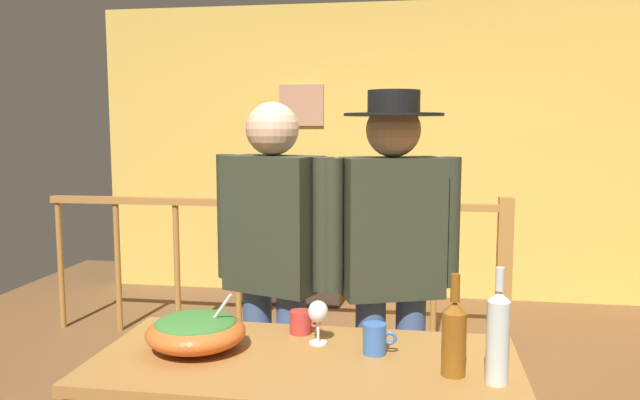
{
  "coord_description": "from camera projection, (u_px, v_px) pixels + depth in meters",
  "views": [
    {
      "loc": [
        0.14,
        -2.96,
        1.56
      ],
      "look_at": [
        -0.24,
        -0.62,
        1.28
      ],
      "focal_mm": 35.35,
      "sensor_mm": 36.0,
      "label": 1
    }
  ],
  "objects": [
    {
      "name": "tv_console",
      "position": [
        292.0,
        271.0,
        5.61
      ],
      "size": [
        0.9,
        0.4,
        0.53
      ],
      "primitive_type": "cube",
      "color": "#38281E",
      "rests_on": "ground_plane"
    },
    {
      "name": "flat_screen_tv",
      "position": [
        291.0,
        216.0,
        5.52
      ],
      "size": [
        0.52,
        0.12,
        0.4
      ],
      "color": "black",
      "rests_on": "tv_console"
    },
    {
      "name": "framed_picture",
      "position": [
        301.0,
        105.0,
        5.71
      ],
      "size": [
        0.41,
        0.03,
        0.37
      ],
      "primitive_type": "cube",
      "color": "tan"
    },
    {
      "name": "wine_bottle_clear",
      "position": [
        498.0,
        335.0,
        1.91
      ],
      "size": [
        0.07,
        0.07,
        0.36
      ],
      "color": "silver",
      "rests_on": "serving_table"
    },
    {
      "name": "salad_bowl",
      "position": [
        196.0,
        330.0,
        2.21
      ],
      "size": [
        0.35,
        0.35,
        0.21
      ],
      "color": "#DB5B23",
      "rests_on": "serving_table"
    },
    {
      "name": "mug_red",
      "position": [
        301.0,
        322.0,
        2.38
      ],
      "size": [
        0.12,
        0.08,
        0.09
      ],
      "color": "#B7332D",
      "rests_on": "serving_table"
    },
    {
      "name": "person_standing_right",
      "position": [
        392.0,
        251.0,
        2.68
      ],
      "size": [
        0.57,
        0.42,
        1.7
      ],
      "rotation": [
        0.0,
        0.0,
        3.49
      ],
      "color": "#3D5684",
      "rests_on": "ground_plane"
    },
    {
      "name": "stair_railing",
      "position": [
        334.0,
        252.0,
        4.47
      ],
      "size": [
        3.38,
        0.1,
        1.08
      ],
      "color": "#9E6B33",
      "rests_on": "ground_plane"
    },
    {
      "name": "serving_table",
      "position": [
        305.0,
        380.0,
        2.14
      ],
      "size": [
        1.43,
        0.7,
        0.78
      ],
      "color": "#9E6B33",
      "rests_on": "ground_plane"
    },
    {
      "name": "person_standing_left",
      "position": [
        273.0,
        257.0,
        2.77
      ],
      "size": [
        0.56,
        0.34,
        1.66
      ],
      "rotation": [
        0.0,
        0.0,
        2.79
      ],
      "color": "#3D5684",
      "rests_on": "ground_plane"
    },
    {
      "name": "back_wall",
      "position": [
        407.0,
        152.0,
        5.67
      ],
      "size": [
        5.67,
        0.1,
        2.64
      ],
      "primitive_type": "cube",
      "color": "gold",
      "rests_on": "ground_plane"
    },
    {
      "name": "mug_blue",
      "position": [
        375.0,
        339.0,
        2.17
      ],
      "size": [
        0.12,
        0.08,
        0.11
      ],
      "color": "#3866B2",
      "rests_on": "serving_table"
    },
    {
      "name": "wine_bottle_amber",
      "position": [
        454.0,
        336.0,
        1.97
      ],
      "size": [
        0.08,
        0.08,
        0.33
      ],
      "color": "brown",
      "rests_on": "serving_table"
    },
    {
      "name": "wine_glass",
      "position": [
        318.0,
        314.0,
        2.26
      ],
      "size": [
        0.07,
        0.07,
        0.16
      ],
      "color": "silver",
      "rests_on": "serving_table"
    }
  ]
}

